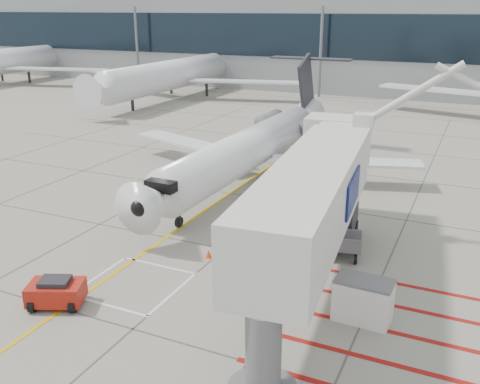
% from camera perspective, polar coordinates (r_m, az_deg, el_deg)
% --- Properties ---
extents(ground_plane, '(260.00, 260.00, 0.00)m').
position_cam_1_polar(ground_plane, '(24.68, -5.91, -9.68)').
color(ground_plane, gray).
rests_on(ground_plane, ground).
extents(regional_jet, '(24.36, 30.45, 7.87)m').
position_cam_1_polar(regional_jet, '(35.32, -0.68, 6.18)').
color(regional_jet, silver).
rests_on(regional_jet, ground_plane).
extents(jet_bridge, '(11.33, 20.71, 7.95)m').
position_cam_1_polar(jet_bridge, '(22.20, 7.62, -1.82)').
color(jet_bridge, silver).
rests_on(jet_bridge, ground_plane).
extents(pushback_tug, '(2.60, 2.17, 1.30)m').
position_cam_1_polar(pushback_tug, '(23.88, -19.03, -9.99)').
color(pushback_tug, '#AB1B10').
rests_on(pushback_tug, ground_plane).
extents(baggage_cart, '(2.42, 1.81, 1.38)m').
position_cam_1_polar(baggage_cart, '(27.05, 10.48, -5.58)').
color(baggage_cart, '#545458').
rests_on(baggage_cart, ground_plane).
extents(ground_power_unit, '(2.26, 1.37, 1.76)m').
position_cam_1_polar(ground_power_unit, '(22.11, 13.00, -11.16)').
color(ground_power_unit, silver).
rests_on(ground_power_unit, ground_plane).
extents(cone_nose, '(0.32, 0.32, 0.44)m').
position_cam_1_polar(cone_nose, '(26.84, -3.37, -6.58)').
color(cone_nose, '#F2470C').
rests_on(cone_nose, ground_plane).
extents(cone_side, '(0.36, 0.36, 0.50)m').
position_cam_1_polar(cone_side, '(29.40, 6.49, -4.24)').
color(cone_side, '#E3590B').
rests_on(cone_side, ground_plane).
extents(bg_aircraft_a, '(36.84, 40.94, 12.28)m').
position_cam_1_polar(bg_aircraft_a, '(96.73, -24.14, 14.15)').
color(bg_aircraft_a, silver).
rests_on(bg_aircraft_a, ground_plane).
extents(bg_aircraft_b, '(34.77, 38.63, 11.59)m').
position_cam_1_polar(bg_aircraft_b, '(75.39, -6.38, 14.41)').
color(bg_aircraft_b, silver).
rests_on(bg_aircraft_b, ground_plane).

